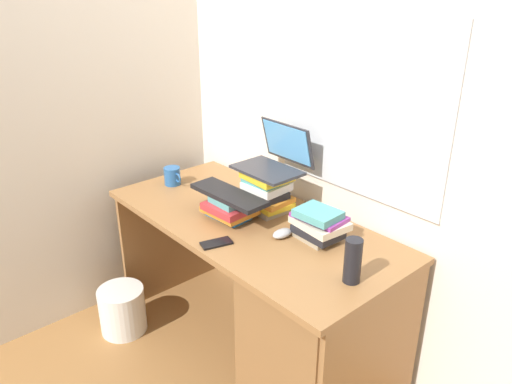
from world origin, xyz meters
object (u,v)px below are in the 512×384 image
Objects in this scene: desk at (304,321)px; water_bottle at (353,261)px; computer_mouse at (282,234)px; cell_phone at (216,243)px; book_stack_keyboard_riser at (229,208)px; laptop at (276,158)px; keyboard at (229,195)px; book_stack_side at (319,224)px; book_stack_tall at (267,191)px; mug at (172,176)px; wastebasket at (122,310)px.

desk is 8.44× the size of water_bottle.
computer_mouse is 0.76× the size of cell_phone.
book_stack_keyboard_riser is 0.33m from laptop.
book_stack_side is at bearing 20.54° from keyboard.
book_stack_tall is at bearing 121.27° from cell_phone.
water_bottle reaches higher than mug.
computer_mouse is (0.30, 0.06, -0.04)m from book_stack_keyboard_riser.
desk is 0.41m from computer_mouse.
book_stack_side is 1.85× the size of cell_phone.
book_stack_tall reaches higher than book_stack_side.
wastebasket is at bearing -150.91° from computer_mouse.
keyboard reaches higher than wastebasket.
laptop is at bearing 142.14° from computer_mouse.
book_stack_side is (0.42, 0.18, 0.02)m from book_stack_keyboard_riser.
book_stack_side is at bearing 22.93° from book_stack_keyboard_riser.
computer_mouse reaches higher than wastebasket.
desk is 0.64m from book_stack_tall.
book_stack_keyboard_riser is 1.84× the size of cell_phone.
book_stack_side is at bearing -12.74° from laptop.
keyboard reaches higher than computer_mouse.
water_bottle is at bearing 18.26° from wastebasket.
desk is at bearing 0.71° from mug.
book_stack_tall is 2.40× the size of computer_mouse.
book_stack_keyboard_riser is 0.45m from book_stack_side.
book_stack_tall reaches higher than book_stack_keyboard_riser.
book_stack_keyboard_riser reaches higher than mug.
book_stack_side is at bearing 9.12° from mug.
book_stack_keyboard_riser reaches higher than desk.
book_stack_side reaches higher than cell_phone.
book_stack_tall is 0.59× the size of keyboard.
book_stack_tall reaches higher than mug.
mug is at bearing 95.80° from wastebasket.
water_bottle reaches higher than computer_mouse.
keyboard is 2.30× the size of water_bottle.
computer_mouse is 0.39× the size of wastebasket.
wastebasket is at bearing -161.74° from water_bottle.
mug is (-0.53, 0.02, -0.07)m from keyboard.
laptop reaches higher than water_bottle.
computer_mouse is 0.81× the size of mug.
laptop is 2.39× the size of cell_phone.
book_stack_keyboard_riser is at bearing -42.38° from keyboard.
book_stack_keyboard_riser is 2.40× the size of computer_mouse.
cell_phone is (0.16, -0.20, -0.12)m from keyboard.
laptop reaches higher than book_stack_side.
book_stack_tall is at bearing 75.73° from book_stack_keyboard_riser.
laptop is (0.04, 0.26, 0.20)m from book_stack_keyboard_riser.
desk is at bearing 52.10° from cell_phone.
book_stack_side is 1.38× the size of water_bottle.
water_bottle is 0.69× the size of wastebasket.
desk is 0.68m from keyboard.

